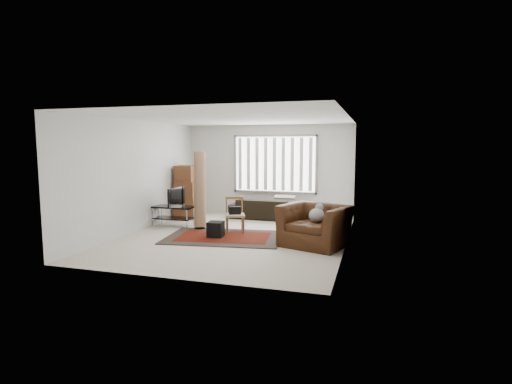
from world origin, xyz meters
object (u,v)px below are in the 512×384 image
tv_stand (174,212)px  sofa (264,206)px  armchair (315,222)px  moving_boxes (186,194)px  side_chair (235,213)px

tv_stand → sofa: 2.62m
tv_stand → sofa: (1.97, 1.72, -0.01)m
tv_stand → armchair: size_ratio=0.65×
moving_boxes → armchair: (4.03, -2.09, -0.22)m
tv_stand → moving_boxes: moving_boxes is taller
armchair → side_chair: bearing=178.9°
side_chair → armchair: 2.18m
sofa → tv_stand: bearing=42.3°
moving_boxes → side_chair: moving_boxes is taller
moving_boxes → side_chair: bearing=-34.6°
moving_boxes → armchair: moving_boxes is taller
sofa → armchair: 3.27m
sofa → side_chair: side_chair is taller
side_chair → armchair: (2.05, -0.73, 0.02)m
moving_boxes → sofa: bearing=15.3°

